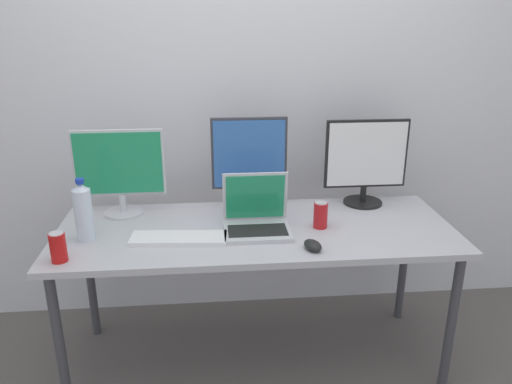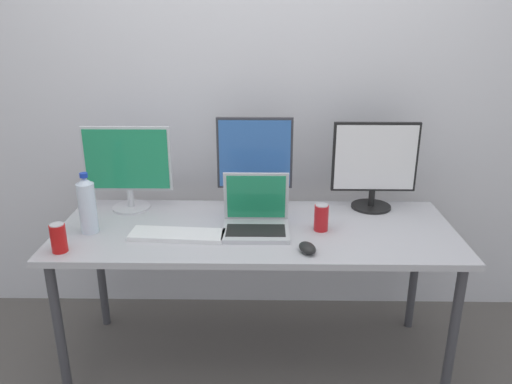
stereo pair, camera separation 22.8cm
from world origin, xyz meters
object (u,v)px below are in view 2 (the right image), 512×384
Objects in this scene: monitor_right at (375,164)px; monitor_center at (255,159)px; laptop_silver at (255,218)px; keyboard_main at (177,235)px; monitor_left at (128,165)px; soda_can_near_keyboard at (59,238)px; mouse_by_keyboard at (307,248)px; work_desk at (256,239)px; soda_can_by_laptop at (321,218)px; water_bottle at (87,205)px.

monitor_center is at bearing -179.38° from monitor_right.
keyboard_main is (-0.35, -0.09, -0.05)m from laptop_silver.
monitor_right reaches higher than keyboard_main.
monitor_left is at bearing 158.54° from laptop_silver.
keyboard_main is 3.37× the size of soda_can_near_keyboard.
monitor_left is at bearing 131.92° from mouse_by_keyboard.
monitor_center is at bearing 50.72° from keyboard_main.
mouse_by_keyboard is at bearing 0.50° from soda_can_near_keyboard.
work_desk is 6.10× the size of laptop_silver.
keyboard_main is 0.67m from soda_can_by_laptop.
work_desk is 14.77× the size of soda_can_by_laptop.
monitor_right is at bearing 20.19° from soda_can_near_keyboard.
soda_can_by_laptop is at bearing 51.37° from mouse_by_keyboard.
work_desk is 0.34m from mouse_by_keyboard.
soda_can_near_keyboard is (-1.05, -0.01, 0.04)m from mouse_by_keyboard.
keyboard_main is (0.29, -0.34, -0.22)m from monitor_left.
water_bottle is (-0.77, -0.06, 0.19)m from work_desk.
soda_can_near_keyboard is (-0.83, -0.24, 0.00)m from laptop_silver.
monitor_right is 1.04m from keyboard_main.
monitor_center reaches higher than monitor_right.
monitor_right is at bearing 25.51° from keyboard_main.
soda_can_by_laptop reaches higher than keyboard_main.
mouse_by_keyboard is (-0.37, -0.51, -0.22)m from monitor_right.
laptop_silver is at bearing 115.30° from mouse_by_keyboard.
soda_can_by_laptop is (0.30, -0.02, 0.12)m from work_desk.
mouse_by_keyboard is 0.81× the size of soda_can_near_keyboard.
monitor_left is 0.93× the size of monitor_center.
monitor_right is at bearing 25.56° from laptop_silver.
monitor_center reaches higher than monitor_left.
monitor_left is 1.44× the size of laptop_silver.
work_desk is at bearing -19.94° from monitor_left.
keyboard_main is (-0.34, -0.36, -0.25)m from monitor_center.
water_bottle is 2.27× the size of soda_can_by_laptop.
laptop_silver is at bearing 179.95° from soda_can_by_laptop.
keyboard_main is (-0.36, -0.10, 0.07)m from work_desk.
monitor_left reaches higher than soda_can_near_keyboard.
laptop_silver reaches higher than mouse_by_keyboard.
mouse_by_keyboard is at bearing -29.03° from monitor_left.
monitor_center is 3.76× the size of soda_can_near_keyboard.
soda_can_by_laptop is at bearing -41.71° from monitor_center.
monitor_center is (-0.01, 0.26, 0.32)m from work_desk.
mouse_by_keyboard is at bearing -48.21° from work_desk.
monitor_center is 0.83m from water_bottle.
keyboard_main is at bearing -6.55° from water_bottle.
soda_can_by_laptop is (0.66, 0.08, 0.05)m from keyboard_main.
monitor_center is 0.61m from mouse_by_keyboard.
water_bottle reaches higher than keyboard_main.
monitor_left is 1.02m from mouse_by_keyboard.
water_bottle is at bearing -166.62° from monitor_right.
water_bottle is at bearing 177.64° from keyboard_main.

